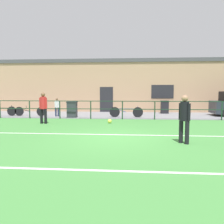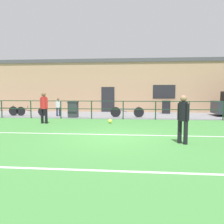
# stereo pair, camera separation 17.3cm
# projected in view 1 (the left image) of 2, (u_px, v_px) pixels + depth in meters

# --- Properties ---
(ground) EXTENTS (60.00, 44.00, 0.04)m
(ground) POSITION_uv_depth(u_px,v_px,m) (116.00, 139.00, 8.83)
(ground) COLOR #42843D
(field_line_touchline) EXTENTS (36.00, 0.11, 0.00)m
(field_line_touchline) POSITION_uv_depth(u_px,v_px,m) (117.00, 135.00, 9.50)
(field_line_touchline) COLOR white
(field_line_touchline) RESTS_ON ground
(field_line_hash) EXTENTS (36.00, 0.11, 0.00)m
(field_line_hash) POSITION_uv_depth(u_px,v_px,m) (104.00, 171.00, 5.20)
(field_line_hash) COLOR white
(field_line_hash) RESTS_ON ground
(pavement_strip) EXTENTS (48.00, 5.00, 0.02)m
(pavement_strip) POSITION_uv_depth(u_px,v_px,m) (124.00, 115.00, 17.26)
(pavement_strip) COLOR slate
(pavement_strip) RESTS_ON ground
(perimeter_fence) EXTENTS (36.07, 0.07, 1.15)m
(perimeter_fence) POSITION_uv_depth(u_px,v_px,m) (122.00, 107.00, 14.72)
(perimeter_fence) COLOR #193823
(perimeter_fence) RESTS_ON ground
(clubhouse_facade) EXTENTS (28.00, 2.56, 4.44)m
(clubhouse_facade) POSITION_uv_depth(u_px,v_px,m) (125.00, 86.00, 20.74)
(clubhouse_facade) COLOR tan
(clubhouse_facade) RESTS_ON ground
(player_goalkeeper) EXTENTS (0.33, 0.36, 1.62)m
(player_goalkeeper) POSITION_uv_depth(u_px,v_px,m) (184.00, 116.00, 7.84)
(player_goalkeeper) COLOR black
(player_goalkeeper) RESTS_ON ground
(player_striker) EXTENTS (0.45, 0.29, 1.68)m
(player_striker) POSITION_uv_depth(u_px,v_px,m) (43.00, 106.00, 12.71)
(player_striker) COLOR black
(player_striker) RESTS_ON ground
(soccer_ball_match) EXTENTS (0.23, 0.23, 0.23)m
(soccer_ball_match) POSITION_uv_depth(u_px,v_px,m) (110.00, 121.00, 12.90)
(soccer_ball_match) COLOR #E5E04C
(soccer_ball_match) RESTS_ON ground
(spectator_child) EXTENTS (0.34, 0.22, 1.26)m
(spectator_child) POSITION_uv_depth(u_px,v_px,m) (57.00, 106.00, 16.25)
(spectator_child) COLOR #232D4C
(spectator_child) RESTS_ON pavement_strip
(bicycle_parked_0) EXTENTS (2.22, 0.04, 0.77)m
(bicycle_parked_0) POSITION_uv_depth(u_px,v_px,m) (126.00, 112.00, 15.71)
(bicycle_parked_0) COLOR black
(bicycle_parked_0) RESTS_ON pavement_strip
(bicycle_parked_1) EXTENTS (2.22, 0.04, 0.73)m
(bicycle_parked_1) POSITION_uv_depth(u_px,v_px,m) (30.00, 111.00, 16.50)
(bicycle_parked_1) COLOR black
(bicycle_parked_1) RESTS_ON pavement_strip
(bicycle_parked_2) EXTENTS (2.23, 0.04, 0.75)m
(bicycle_parked_2) POSITION_uv_depth(u_px,v_px,m) (1.00, 111.00, 16.68)
(bicycle_parked_2) COLOR black
(bicycle_parked_2) RESTS_ON pavement_strip
(trash_bin_0) EXTENTS (0.64, 0.54, 1.05)m
(trash_bin_0) POSITION_uv_depth(u_px,v_px,m) (72.00, 109.00, 15.58)
(trash_bin_0) COLOR #33383D
(trash_bin_0) RESTS_ON pavement_strip
(trash_bin_1) EXTENTS (0.61, 0.52, 1.00)m
(trash_bin_1) POSITION_uv_depth(u_px,v_px,m) (165.00, 107.00, 18.38)
(trash_bin_1) COLOR black
(trash_bin_1) RESTS_ON pavement_strip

